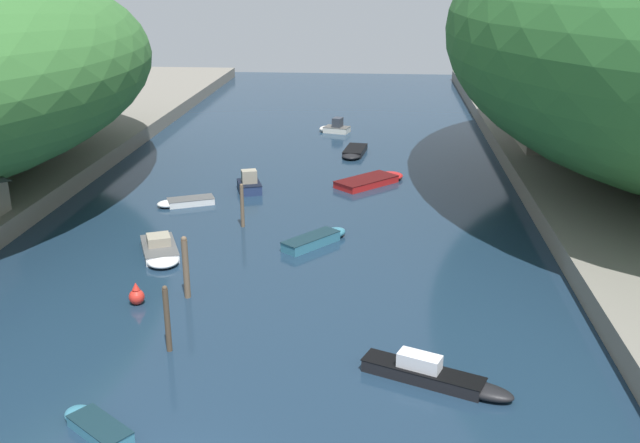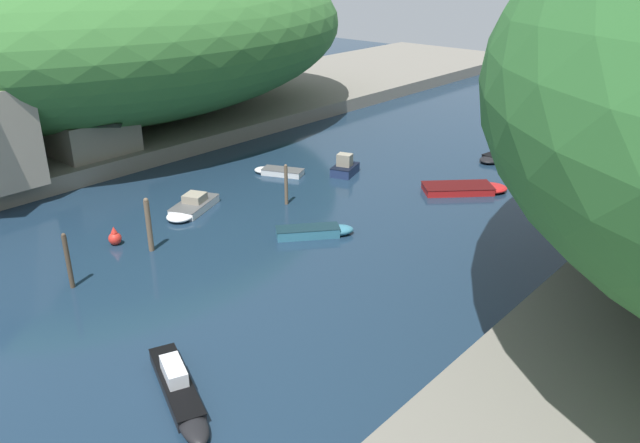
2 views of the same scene
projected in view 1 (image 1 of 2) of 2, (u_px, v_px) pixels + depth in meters
The scene contains 15 objects.
water_surface at pixel (294, 202), 51.24m from camera, with size 130.00×130.00×0.00m, color #192D42.
right_bank_cottage at pixel (545, 119), 60.95m from camera, with size 4.38×7.86×4.42m.
boat_small_dinghy at pixel (437, 376), 28.84m from camera, with size 6.23×3.42×1.16m.
boat_yellow_tender at pixel (318, 239), 43.52m from camera, with size 4.04×4.55×0.62m.
boat_white_cruiser at pixel (160, 251), 41.59m from camera, with size 3.57×5.14×1.08m.
boat_red_skiff at pixel (373, 180), 55.55m from camera, with size 5.88×5.95×0.54m.
boat_near_quay at pixel (94, 425), 26.05m from camera, with size 3.37×2.89×0.45m.
boat_cabin_cruiser at pixel (354, 152), 63.80m from camera, with size 2.26×5.00×0.52m.
boat_far_upstream at pixel (249, 184), 53.68m from camera, with size 2.45×3.43×1.69m.
boat_mid_channel at pixel (334, 128), 72.50m from camera, with size 3.42×2.37×1.51m.
boat_far_right_bank at pixel (184, 202), 50.48m from camera, with size 4.19×2.85×0.48m.
mooring_post_nearest at pixel (167, 319), 30.94m from camera, with size 0.25×0.25×3.16m.
mooring_post_second at pixel (186, 267), 35.97m from camera, with size 0.32×0.32×3.35m.
mooring_post_fourth at pixel (242, 205), 45.89m from camera, with size 0.24×0.24×2.93m.
channel_buoy_near at pixel (137, 296), 35.67m from camera, with size 0.78×0.78×1.18m.
Camera 1 is at (6.13, -18.33, 16.05)m, focal length 40.00 mm.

